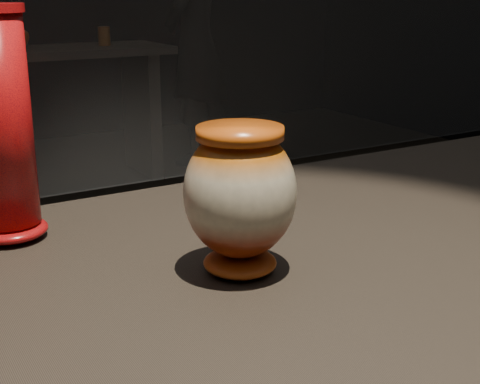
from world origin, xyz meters
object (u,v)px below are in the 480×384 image
at_px(tall_vase, 1,130).
at_px(main_vase, 240,195).
at_px(back_shelf, 14,93).
at_px(visitor, 196,44).

bearing_deg(tall_vase, main_vase, -50.27).
relative_size(back_shelf, visitor, 1.15).
bearing_deg(visitor, main_vase, 24.05).
relative_size(tall_vase, back_shelf, 0.18).
xyz_separation_m(tall_vase, back_shelf, (0.71, 3.30, -0.44)).
height_order(tall_vase, back_shelf, tall_vase).
relative_size(main_vase, back_shelf, 0.10).
bearing_deg(back_shelf, main_vase, -97.47).
relative_size(main_vase, visitor, 0.12).
bearing_deg(main_vase, tall_vase, 129.73).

